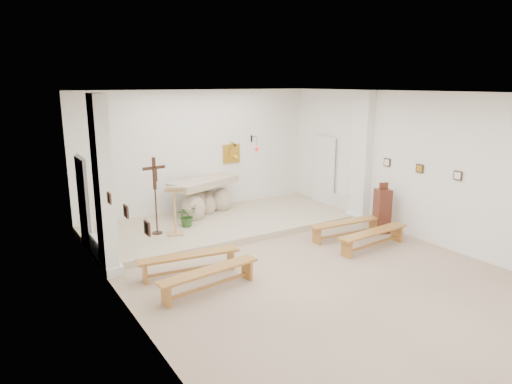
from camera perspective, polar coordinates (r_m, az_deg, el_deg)
ground at (r=9.35m, az=6.30°, el=-9.77°), size 7.00×10.00×0.00m
wall_left at (r=7.23m, az=-15.67°, el=-2.51°), size 0.02×10.00×3.50m
wall_right at (r=11.28m, az=20.65°, el=2.78°), size 0.02×10.00×3.50m
wall_back at (r=13.01m, az=-7.21°, el=4.87°), size 7.00×0.02×3.50m
ceiling at (r=8.59m, az=6.91°, el=12.14°), size 7.00×10.00×0.02m
sanctuary_platform at (r=12.08m, az=-4.00°, el=-3.89°), size 6.98×3.00×0.15m
pilaster_left at (r=9.14m, az=-18.54°, el=0.60°), size 0.26×0.55×3.50m
pilaster_right at (r=12.49m, az=13.06°, el=4.26°), size 0.26×0.55×3.50m
gold_wall_relief at (r=13.47m, az=-3.08°, el=4.82°), size 0.55×0.04×0.55m
sanctuary_lamp at (r=13.58m, az=0.03°, el=5.59°), size 0.11×0.36×0.44m
station_frame_left_front at (r=6.51m, az=-13.46°, el=-4.42°), size 0.03×0.20×0.20m
station_frame_left_mid at (r=7.43m, az=-15.95°, el=-2.34°), size 0.03×0.20×0.20m
station_frame_left_rear at (r=8.36m, az=-17.88°, el=-0.72°), size 0.03×0.20×0.20m
station_frame_right_front at (r=10.81m, az=23.91°, el=1.89°), size 0.03×0.20×0.20m
station_frame_right_mid at (r=11.39m, az=19.78°, el=2.79°), size 0.03×0.20×0.20m
station_frame_right_rear at (r=12.02m, az=16.07°, el=3.59°), size 0.03×0.20×0.20m
radiator_left at (r=10.19m, az=-19.20°, el=-6.83°), size 0.10×0.85×0.52m
radiator_right at (r=13.33m, az=10.79°, el=-1.57°), size 0.10×0.85×0.52m
altar at (r=12.65m, az=-6.55°, el=-0.87°), size 2.21×1.48×1.06m
lectern at (r=10.94m, az=-10.13°, el=-2.26°), size 0.52×0.48×1.21m
crucifix_stand at (r=10.97m, az=-12.49°, el=0.23°), size 0.56×0.24×1.85m
potted_plant at (r=11.62m, az=-8.62°, el=-2.92°), size 0.62×0.58×0.55m
donation_pedestal at (r=11.82m, az=15.48°, el=-2.27°), size 0.44×0.44×1.29m
bench_left_front at (r=9.10m, az=-8.36°, el=-8.33°), size 2.03×0.58×0.42m
bench_right_front at (r=11.28m, az=11.24°, el=-4.11°), size 2.03×0.47×0.42m
bench_left_second at (r=8.36m, az=-5.89°, el=-10.28°), size 2.03×0.57×0.42m
bench_right_second at (r=10.69m, az=14.46°, el=-5.27°), size 2.03×0.48×0.42m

